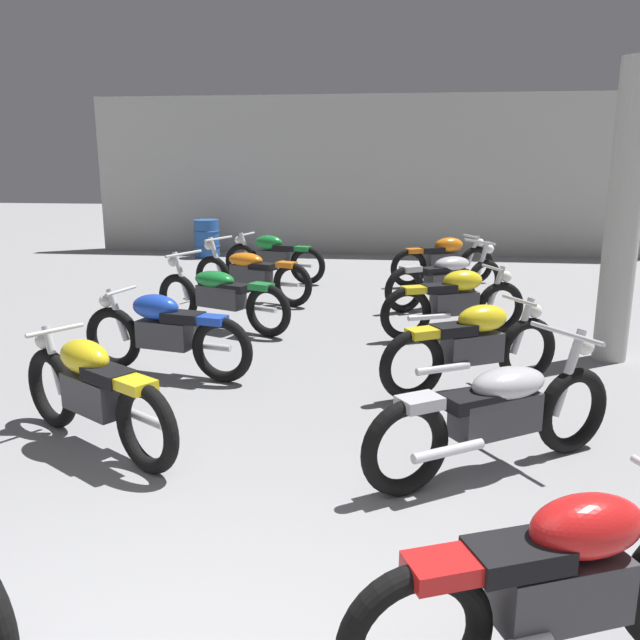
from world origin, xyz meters
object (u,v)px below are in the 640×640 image
object	(u,v)px
motorcycle_right_row_1	(497,412)
motorcycle_right_row_4	(447,278)
motorcycle_left_row_1	(94,391)
motorcycle_left_row_2	(165,332)
oil_drum	(207,239)
motorcycle_right_row_0	(563,584)
support_pillar	(624,215)
motorcycle_right_row_3	(455,301)
motorcycle_left_row_4	(251,273)
motorcycle_right_row_2	(473,345)
motorcycle_right_row_5	(444,260)
motorcycle_left_row_3	(220,295)
motorcycle_left_row_5	(274,257)

from	to	relation	value
motorcycle_right_row_1	motorcycle_right_row_4	distance (m)	5.45
motorcycle_left_row_1	motorcycle_left_row_2	bearing A→B (deg)	92.88
motorcycle_right_row_1	oil_drum	distance (m)	11.30
motorcycle_right_row_0	motorcycle_right_row_1	size ratio (longest dim) A/B	0.99
support_pillar	motorcycle_right_row_3	size ratio (longest dim) A/B	1.73
oil_drum	motorcycle_left_row_4	bearing A→B (deg)	-65.56
motorcycle_right_row_1	oil_drum	size ratio (longest dim) A/B	2.20
motorcycle_right_row_2	motorcycle_right_row_5	size ratio (longest dim) A/B	0.95
motorcycle_right_row_0	oil_drum	size ratio (longest dim) A/B	2.19
motorcycle_right_row_0	oil_drum	world-z (taller)	motorcycle_right_row_0
motorcycle_right_row_0	motorcycle_right_row_1	xyz separation A→B (m)	(-0.02, 1.96, -0.01)
motorcycle_left_row_3	motorcycle_right_row_3	bearing A→B (deg)	-0.31
motorcycle_right_row_1	motorcycle_right_row_2	world-z (taller)	motorcycle_right_row_1
support_pillar	motorcycle_left_row_1	bearing A→B (deg)	-147.57
motorcycle_left_row_3	motorcycle_right_row_0	world-z (taller)	motorcycle_left_row_3
motorcycle_left_row_1	motorcycle_right_row_5	world-z (taller)	same
oil_drum	motorcycle_left_row_5	bearing A→B (deg)	-53.69
motorcycle_right_row_0	motorcycle_right_row_4	distance (m)	7.41
motorcycle_left_row_4	motorcycle_right_row_5	bearing A→B (deg)	30.00
motorcycle_left_row_1	motorcycle_right_row_3	world-z (taller)	same
motorcycle_right_row_0	motorcycle_right_row_2	xyz separation A→B (m)	(-0.02, 3.66, 0.00)
support_pillar	motorcycle_right_row_4	xyz separation A→B (m)	(-1.67, 2.47, -1.15)
motorcycle_right_row_4	motorcycle_left_row_5	bearing A→B (deg)	149.73
motorcycle_right_row_3	motorcycle_left_row_3	bearing A→B (deg)	179.69
motorcycle_left_row_5	motorcycle_right_row_5	xyz separation A→B (m)	(3.04, 0.05, 0.00)
support_pillar	motorcycle_left_row_5	distance (m)	6.38
motorcycle_left_row_4	motorcycle_right_row_2	bearing A→B (deg)	-51.12
support_pillar	motorcycle_left_row_5	xyz separation A→B (m)	(-4.65, 4.21, -1.14)
motorcycle_left_row_5	motorcycle_right_row_5	size ratio (longest dim) A/B	1.05
motorcycle_right_row_1	motorcycle_right_row_4	size ratio (longest dim) A/B	1.01
support_pillar	motorcycle_left_row_5	world-z (taller)	support_pillar
support_pillar	motorcycle_left_row_2	distance (m)	5.00
motorcycle_left_row_3	motorcycle_right_row_5	size ratio (longest dim) A/B	1.10
motorcycle_left_row_4	motorcycle_right_row_3	size ratio (longest dim) A/B	1.11
support_pillar	motorcycle_left_row_3	distance (m)	4.88
oil_drum	motorcycle_left_row_2	bearing A→B (deg)	-76.14
motorcycle_left_row_1	oil_drum	size ratio (longest dim) A/B	2.02
motorcycle_left_row_1	motorcycle_right_row_2	bearing A→B (deg)	29.02
motorcycle_left_row_2	motorcycle_left_row_3	distance (m)	1.93
motorcycle_right_row_1	support_pillar	bearing A→B (deg)	61.36
motorcycle_left_row_3	motorcycle_right_row_3	distance (m)	3.02
motorcycle_right_row_2	motorcycle_right_row_4	size ratio (longest dim) A/B	0.96
motorcycle_left_row_1	motorcycle_right_row_3	xyz separation A→B (m)	(2.97, 3.69, 0.00)
motorcycle_right_row_2	motorcycle_left_row_3	bearing A→B (deg)	146.25
support_pillar	motorcycle_right_row_5	size ratio (longest dim) A/B	1.72
motorcycle_right_row_1	motorcycle_right_row_4	bearing A→B (deg)	90.39
support_pillar	motorcycle_right_row_2	size ratio (longest dim) A/B	1.81
motorcycle_left_row_5	motorcycle_right_row_3	world-z (taller)	same
motorcycle_right_row_0	motorcycle_right_row_2	distance (m)	3.66
motorcycle_left_row_1	motorcycle_right_row_2	size ratio (longest dim) A/B	0.97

